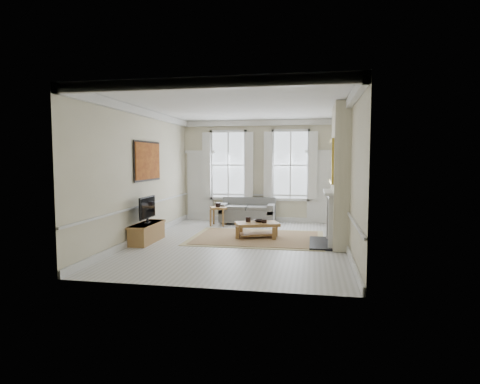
% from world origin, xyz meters
% --- Properties ---
extents(floor, '(7.20, 7.20, 0.00)m').
position_xyz_m(floor, '(0.00, 0.00, 0.00)').
color(floor, '#B7B5AD').
rests_on(floor, ground).
extents(ceiling, '(7.20, 7.20, 0.00)m').
position_xyz_m(ceiling, '(0.00, 0.00, 3.40)').
color(ceiling, white).
rests_on(ceiling, back_wall).
extents(back_wall, '(5.20, 0.00, 5.20)m').
position_xyz_m(back_wall, '(0.00, 3.60, 1.70)').
color(back_wall, beige).
rests_on(back_wall, floor).
extents(left_wall, '(0.00, 7.20, 7.20)m').
position_xyz_m(left_wall, '(-2.60, 0.00, 1.70)').
color(left_wall, beige).
rests_on(left_wall, floor).
extents(right_wall, '(0.00, 7.20, 7.20)m').
position_xyz_m(right_wall, '(2.60, 0.00, 1.70)').
color(right_wall, beige).
rests_on(right_wall, floor).
extents(window_left, '(1.26, 0.20, 2.20)m').
position_xyz_m(window_left, '(-1.05, 3.55, 1.90)').
color(window_left, '#B2BCC6').
rests_on(window_left, back_wall).
extents(window_right, '(1.26, 0.20, 2.20)m').
position_xyz_m(window_right, '(1.05, 3.55, 1.90)').
color(window_right, '#B2BCC6').
rests_on(window_right, back_wall).
extents(door_left, '(0.90, 0.08, 2.30)m').
position_xyz_m(door_left, '(-2.05, 3.56, 1.15)').
color(door_left, silver).
rests_on(door_left, floor).
extents(door_right, '(0.90, 0.08, 2.30)m').
position_xyz_m(door_right, '(2.05, 3.56, 1.15)').
color(door_right, silver).
rests_on(door_right, floor).
extents(painting, '(0.05, 1.66, 1.06)m').
position_xyz_m(painting, '(-2.56, 0.30, 2.05)').
color(painting, '#B7651F').
rests_on(painting, left_wall).
extents(chimney_breast, '(0.35, 1.70, 3.38)m').
position_xyz_m(chimney_breast, '(2.43, 0.20, 1.70)').
color(chimney_breast, beige).
rests_on(chimney_breast, floor).
extents(hearth, '(0.55, 1.50, 0.05)m').
position_xyz_m(hearth, '(2.00, 0.20, 0.03)').
color(hearth, black).
rests_on(hearth, floor).
extents(fireplace, '(0.21, 1.45, 1.33)m').
position_xyz_m(fireplace, '(2.20, 0.20, 0.73)').
color(fireplace, silver).
rests_on(fireplace, floor).
extents(mirror, '(0.06, 1.26, 1.06)m').
position_xyz_m(mirror, '(2.21, 0.20, 2.05)').
color(mirror, gold).
rests_on(mirror, chimney_breast).
extents(sofa, '(1.76, 0.86, 0.84)m').
position_xyz_m(sofa, '(-0.31, 3.11, 0.35)').
color(sofa, slate).
rests_on(sofa, floor).
extents(side_table, '(0.63, 0.63, 0.59)m').
position_xyz_m(side_table, '(-1.16, 2.51, 0.48)').
color(side_table, brown).
rests_on(side_table, floor).
extents(rug, '(3.50, 2.60, 0.02)m').
position_xyz_m(rug, '(0.34, 0.68, 0.01)').
color(rug, '#A07852').
rests_on(rug, floor).
extents(coffee_table, '(1.28, 1.00, 0.42)m').
position_xyz_m(coffee_table, '(0.34, 0.68, 0.34)').
color(coffee_table, brown).
rests_on(coffee_table, rug).
extents(ceramic_pot_a, '(0.13, 0.13, 0.13)m').
position_xyz_m(ceramic_pot_a, '(0.09, 0.73, 0.49)').
color(ceramic_pot_a, black).
rests_on(ceramic_pot_a, coffee_table).
extents(ceramic_pot_b, '(0.14, 0.14, 0.10)m').
position_xyz_m(ceramic_pot_b, '(0.54, 0.63, 0.47)').
color(ceramic_pot_b, black).
rests_on(ceramic_pot_b, coffee_table).
extents(bowl, '(0.37, 0.37, 0.07)m').
position_xyz_m(bowl, '(0.39, 0.78, 0.45)').
color(bowl, black).
rests_on(bowl, coffee_table).
extents(tv_stand, '(0.44, 1.36, 0.48)m').
position_xyz_m(tv_stand, '(-2.34, -0.34, 0.24)').
color(tv_stand, brown).
rests_on(tv_stand, floor).
extents(tv, '(0.08, 0.90, 0.68)m').
position_xyz_m(tv, '(-2.32, -0.34, 0.88)').
color(tv, black).
rests_on(tv, tv_stand).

